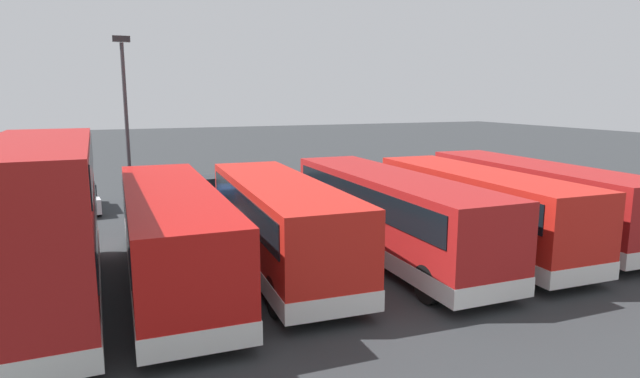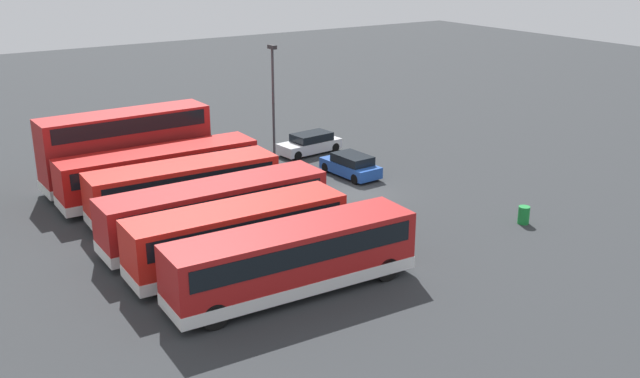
# 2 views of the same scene
# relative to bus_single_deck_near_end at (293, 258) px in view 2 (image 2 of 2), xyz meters

# --- Properties ---
(ground_plane) EXTENTS (140.00, 140.00, 0.00)m
(ground_plane) POSITION_rel_bus_single_deck_near_end_xyz_m (8.96, -9.74, -1.62)
(ground_plane) COLOR #2D3033
(bus_single_deck_near_end) EXTENTS (3.00, 11.11, 2.95)m
(bus_single_deck_near_end) POSITION_rel_bus_single_deck_near_end_xyz_m (0.00, 0.00, 0.00)
(bus_single_deck_near_end) COLOR #A51919
(bus_single_deck_near_end) RESTS_ON ground
(bus_single_deck_second) EXTENTS (2.83, 10.24, 2.95)m
(bus_single_deck_second) POSITION_rel_bus_single_deck_near_end_xyz_m (3.51, 0.77, -0.00)
(bus_single_deck_second) COLOR red
(bus_single_deck_second) RESTS_ON ground
(bus_single_deck_third) EXTENTS (2.66, 11.49, 2.95)m
(bus_single_deck_third) POSITION_rel_bus_single_deck_near_end_xyz_m (6.91, 0.25, 0.00)
(bus_single_deck_third) COLOR #A51919
(bus_single_deck_third) RESTS_ON ground
(bus_single_deck_fourth) EXTENTS (2.97, 10.35, 2.95)m
(bus_single_deck_fourth) POSITION_rel_bus_single_deck_near_end_xyz_m (10.95, 0.17, -0.00)
(bus_single_deck_fourth) COLOR red
(bus_single_deck_fourth) RESTS_ON ground
(bus_single_deck_fifth) EXTENTS (2.77, 11.48, 2.95)m
(bus_single_deck_fifth) POSITION_rel_bus_single_deck_near_end_xyz_m (14.37, 0.21, 0.00)
(bus_single_deck_fifth) COLOR #B71411
(bus_single_deck_fifth) RESTS_ON ground
(bus_double_decker_sixth) EXTENTS (2.78, 10.14, 4.55)m
(bus_double_decker_sixth) POSITION_rel_bus_single_deck_near_end_xyz_m (17.73, 0.93, 0.82)
(bus_double_decker_sixth) COLOR #A51919
(bus_double_decker_sixth) RESTS_ON ground
(car_hatchback_silver) EXTENTS (4.29, 2.04, 1.43)m
(car_hatchback_silver) POSITION_rel_bus_single_deck_near_end_xyz_m (11.78, -11.44, -0.92)
(car_hatchback_silver) COLOR #1E479E
(car_hatchback_silver) RESTS_ON ground
(car_small_green) EXTENTS (2.21, 4.67, 1.43)m
(car_small_green) POSITION_rel_bus_single_deck_near_end_xyz_m (17.58, -12.08, -0.92)
(car_small_green) COLOR silver
(car_small_green) RESTS_ON ground
(lamp_post_tall) EXTENTS (0.70, 0.30, 8.12)m
(lamp_post_tall) POSITION_rel_bus_single_deck_near_end_xyz_m (15.20, -7.84, 3.12)
(lamp_post_tall) COLOR #38383D
(lamp_post_tall) RESTS_ON ground
(waste_bin_yellow) EXTENTS (0.60, 0.60, 0.95)m
(waste_bin_yellow) POSITION_rel_bus_single_deck_near_end_xyz_m (0.11, -14.30, -1.15)
(waste_bin_yellow) COLOR #197F33
(waste_bin_yellow) RESTS_ON ground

